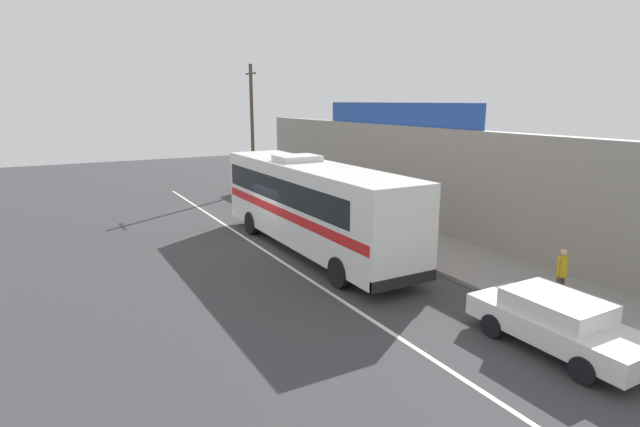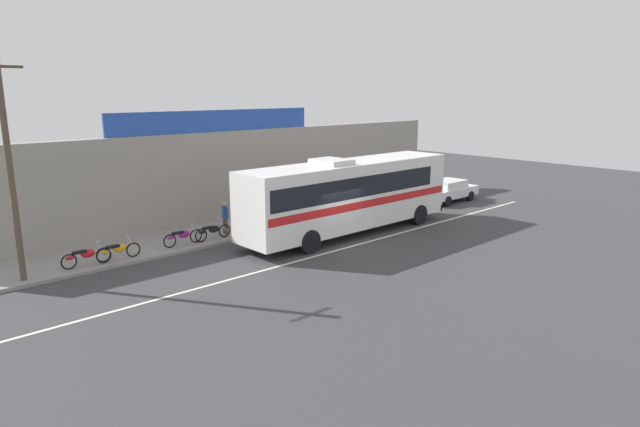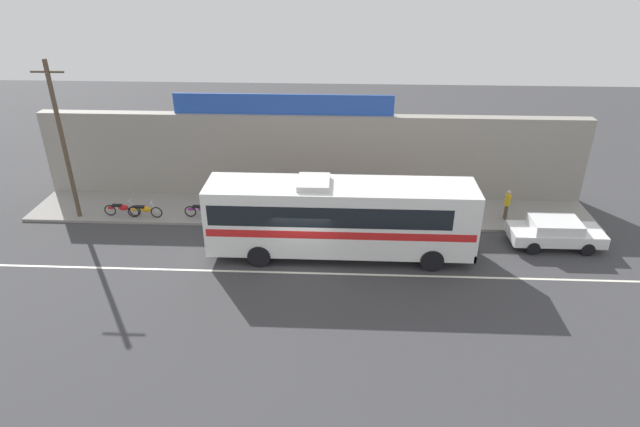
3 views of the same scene
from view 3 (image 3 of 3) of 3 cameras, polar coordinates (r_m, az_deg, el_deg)
The scene contains 14 objects.
ground_plane at distance 24.57m, azimuth -1.92°, elevation -5.31°, with size 70.00×70.00×0.00m, color #3A3A3D.
sidewalk_slab at distance 29.07m, azimuth -1.14°, elevation 0.26°, with size 30.00×3.60×0.14m, color gray.
storefront_facade at distance 30.10m, azimuth -0.91°, elevation 6.06°, with size 30.00×0.70×4.80m, color gray.
storefront_billboard at distance 29.31m, azimuth -3.96°, elevation 11.50°, with size 11.86×0.12×1.10m, color #234CAD.
road_center_stripe at distance 23.90m, azimuth -2.07°, elevation -6.33°, with size 30.00×0.14×0.01m, color silver.
intercity_bus at distance 24.26m, azimuth 1.98°, elevation -0.16°, with size 12.05×2.63×3.78m.
parked_car at distance 27.94m, azimuth 23.74°, elevation -1.82°, with size 4.31×1.88×1.37m.
utility_pole at distance 29.64m, azimuth -25.68°, elevation 7.05°, with size 1.60×0.22×8.15m.
motorcycle_orange at distance 28.34m, azimuth -9.63°, elevation 0.24°, with size 1.87×0.56×0.94m.
motorcycle_red at distance 29.53m, azimuth -18.19°, elevation 0.34°, with size 1.85×0.56×0.94m.
motorcycle_green at distance 28.78m, azimuth -12.46°, elevation 0.39°, with size 1.91×0.56×0.94m.
motorcycle_purple at distance 30.10m, azimuth -20.34°, elevation 0.50°, with size 1.95×0.56×0.94m.
pedestrian_far_right at distance 28.40m, azimuth -7.41°, elevation 1.54°, with size 0.30×0.48×1.57m.
pedestrian_far_left at distance 29.32m, azimuth 19.28°, elevation 1.11°, with size 0.30×0.48×1.63m.
Camera 3 is at (1.79, -20.74, 13.07)m, focal length 30.11 mm.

